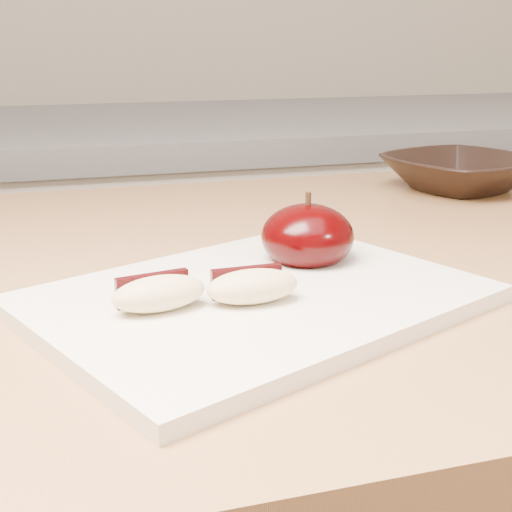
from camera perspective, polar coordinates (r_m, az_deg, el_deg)
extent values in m
cube|color=silver|center=(1.40, -11.27, -9.67)|extent=(2.40, 0.60, 0.90)
cube|color=slate|center=(1.26, -12.53, 9.69)|extent=(2.40, 0.62, 0.04)
cube|color=#AE814C|center=(0.59, -6.70, -2.40)|extent=(1.64, 0.64, 0.04)
cube|color=silver|center=(0.49, 0.00, -3.46)|extent=(0.35, 0.31, 0.01)
ellipsoid|color=black|center=(0.55, 4.14, 1.56)|extent=(0.08, 0.08, 0.05)
cylinder|color=black|center=(0.54, 4.20, 4.56)|extent=(0.00, 0.00, 0.01)
ellipsoid|color=beige|center=(0.45, -7.76, -2.99)|extent=(0.07, 0.04, 0.02)
cube|color=black|center=(0.47, -8.29, -2.60)|extent=(0.05, 0.01, 0.02)
ellipsoid|color=beige|center=(0.46, -0.29, -2.45)|extent=(0.06, 0.03, 0.02)
cube|color=black|center=(0.47, -0.77, -2.05)|extent=(0.05, 0.01, 0.02)
imported|color=black|center=(0.89, 16.00, 6.41)|extent=(0.21, 0.21, 0.04)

